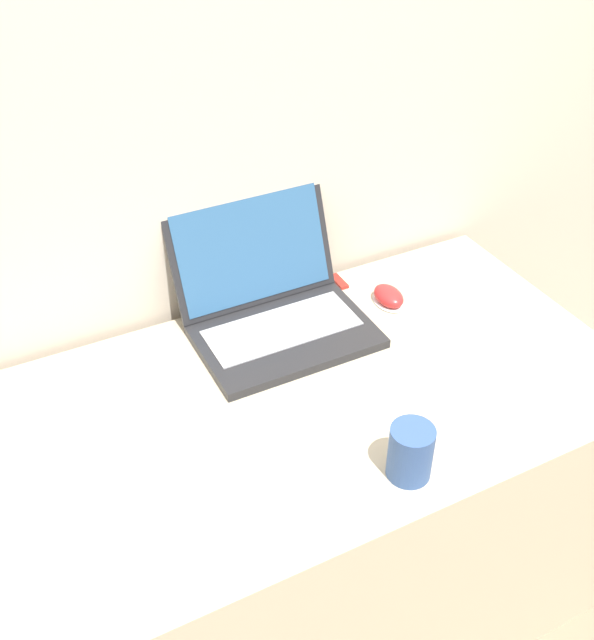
{
  "coord_description": "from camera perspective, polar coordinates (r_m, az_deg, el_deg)",
  "views": [
    {
      "loc": [
        -0.51,
        -0.6,
        1.7
      ],
      "look_at": [
        0.04,
        0.46,
        0.8
      ],
      "focal_mm": 42.0,
      "sensor_mm": 36.0,
      "label": 1
    }
  ],
  "objects": [
    {
      "name": "usb_stick",
      "position": [
        1.76,
        3.21,
        2.96
      ],
      "size": [
        0.02,
        0.06,
        0.01
      ],
      "color": "#B2261E",
      "rests_on": "desk"
    },
    {
      "name": "desk",
      "position": [
        1.72,
        0.69,
        -14.33
      ],
      "size": [
        1.29,
        0.69,
        0.71
      ],
      "color": "beige",
      "rests_on": "ground_plane"
    },
    {
      "name": "drink_cup",
      "position": [
        1.3,
        8.65,
        -9.88
      ],
      "size": [
        0.08,
        0.08,
        0.1
      ],
      "color": "#33518C",
      "rests_on": "desk"
    },
    {
      "name": "external_keyboard",
      "position": [
        1.5,
        -16.3,
        -5.72
      ],
      "size": [
        0.43,
        0.14,
        0.02
      ],
      "color": "silver",
      "rests_on": "desk"
    },
    {
      "name": "wall_back",
      "position": [
        1.49,
        -6.37,
        19.42
      ],
      "size": [
        7.0,
        0.04,
        2.5
      ],
      "color": "beige",
      "rests_on": "ground_plane"
    },
    {
      "name": "computer_mouse",
      "position": [
        1.7,
        6.99,
        1.77
      ],
      "size": [
        0.06,
        0.09,
        0.04
      ],
      "color": "white",
      "rests_on": "desk"
    },
    {
      "name": "laptop",
      "position": [
        1.6,
        -1.85,
        1.27
      ],
      "size": [
        0.37,
        0.33,
        0.25
      ],
      "color": "#232326",
      "rests_on": "desk"
    }
  ]
}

